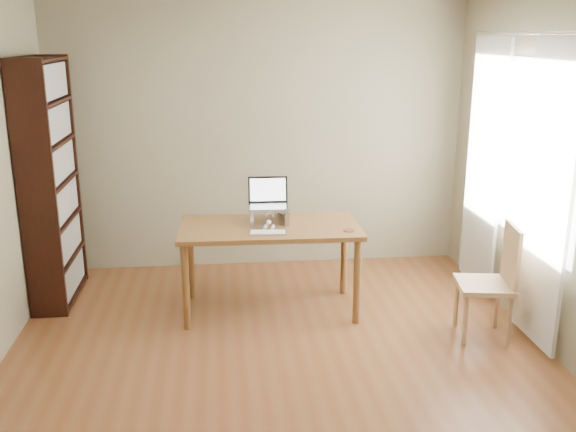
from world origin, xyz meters
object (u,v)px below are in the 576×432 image
object	(u,v)px
bookshelf	(51,183)
chair	(494,278)
keyboard	(268,233)
laptop	(268,199)
cat	(270,215)
desk	(270,236)

from	to	relation	value
bookshelf	chair	world-z (taller)	bookshelf
keyboard	laptop	bearing A→B (deg)	89.54
keyboard	chair	world-z (taller)	chair
laptop	cat	world-z (taller)	laptop
desk	bookshelf	bearing A→B (deg)	166.64
cat	chair	distance (m)	1.85
keyboard	cat	xyz separation A→B (m)	(0.05, 0.33, 0.05)
laptop	chair	world-z (taller)	laptop
laptop	chair	size ratio (longest dim) A/B	0.37
chair	cat	bearing A→B (deg)	163.35
keyboard	cat	bearing A→B (deg)	86.44
bookshelf	desk	world-z (taller)	bookshelf
desk	cat	world-z (taller)	cat
bookshelf	keyboard	size ratio (longest dim) A/B	6.92
bookshelf	cat	xyz separation A→B (m)	(1.85, -0.37, -0.24)
cat	chair	world-z (taller)	chair
laptop	chair	distance (m)	1.90
laptop	bookshelf	bearing A→B (deg)	170.74
desk	keyboard	world-z (taller)	keyboard
bookshelf	laptop	xyz separation A→B (m)	(1.84, -0.35, -0.11)
desk	laptop	world-z (taller)	laptop
cat	chair	bearing A→B (deg)	-15.15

